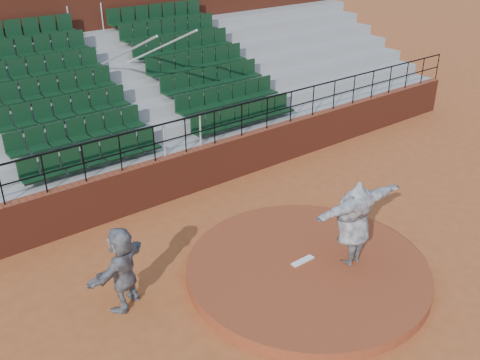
% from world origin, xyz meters
% --- Properties ---
extents(ground, '(90.00, 90.00, 0.00)m').
position_xyz_m(ground, '(0.00, 0.00, 0.00)').
color(ground, '#A95226').
rests_on(ground, ground).
extents(pitchers_mound, '(5.50, 5.50, 0.25)m').
position_xyz_m(pitchers_mound, '(0.00, 0.00, 0.12)').
color(pitchers_mound, brown).
rests_on(pitchers_mound, ground).
extents(pitching_rubber, '(0.60, 0.15, 0.03)m').
position_xyz_m(pitching_rubber, '(0.00, 0.15, 0.27)').
color(pitching_rubber, white).
rests_on(pitching_rubber, pitchers_mound).
extents(boundary_wall, '(24.00, 0.30, 1.30)m').
position_xyz_m(boundary_wall, '(0.00, 5.00, 0.65)').
color(boundary_wall, maroon).
rests_on(boundary_wall, ground).
extents(wall_railing, '(24.04, 0.05, 1.03)m').
position_xyz_m(wall_railing, '(0.00, 5.00, 2.03)').
color(wall_railing, black).
rests_on(wall_railing, boundary_wall).
extents(seating_deck, '(24.00, 5.97, 4.63)m').
position_xyz_m(seating_deck, '(0.00, 8.64, 1.45)').
color(seating_deck, gray).
rests_on(seating_deck, ground).
extents(press_box_facade, '(24.00, 3.00, 7.10)m').
position_xyz_m(press_box_facade, '(0.00, 12.60, 3.55)').
color(press_box_facade, maroon).
rests_on(press_box_facade, ground).
extents(pitcher, '(2.55, 0.75, 2.06)m').
position_xyz_m(pitcher, '(0.85, -0.51, 1.28)').
color(pitcher, black).
rests_on(pitcher, pitchers_mound).
extents(fielder, '(1.78, 1.32, 1.86)m').
position_xyz_m(fielder, '(-3.76, 1.55, 0.93)').
color(fielder, black).
rests_on(fielder, ground).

